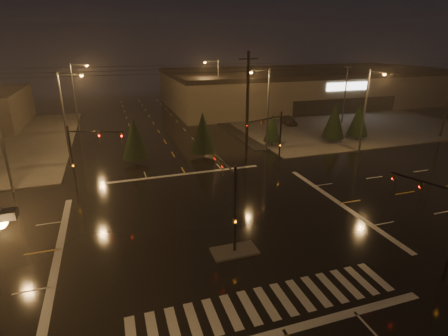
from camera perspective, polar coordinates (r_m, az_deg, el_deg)
The scene contains 24 objects.
ground at distance 26.84m, azimuth -1.22°, elevation -9.05°, with size 140.00×140.00×0.00m, color black.
sidewalk_ne at distance 65.37m, azimuth 16.60°, elevation 7.82°, with size 36.00×36.00×0.12m, color #413F3A.
median_island at distance 23.56m, azimuth 1.73°, elevation -13.40°, with size 3.00×1.60×0.15m, color #413F3A.
crosswalk at distance 19.94m, azimuth 6.98°, elevation -21.04°, with size 15.00×2.60×0.01m, color beige.
stop_bar_near at distance 18.66m, azimuth 9.83°, elevation -24.76°, with size 16.00×0.50×0.01m, color beige.
stop_bar_far at distance 36.53m, azimuth -6.32°, elevation -0.97°, with size 16.00×0.50×0.01m, color beige.
parking_lot at distance 66.79m, azimuth 21.13°, elevation 7.54°, with size 50.00×24.00×0.08m, color black.
retail_building at distance 80.71m, azimuth 13.40°, elevation 13.04°, with size 60.20×28.30×7.20m.
signal_mast_median at distance 22.54m, azimuth 1.02°, elevation -4.33°, with size 0.25×4.59×6.00m.
signal_mast_ne at distance 37.58m, azimuth 8.10°, elevation 5.62°, with size 4.84×1.86×6.00m.
signal_mast_nw at distance 33.96m, azimuth -22.10°, elevation 2.74°, with size 4.84×1.86×6.00m.
signal_mast_se at distance 23.22m, azimuth 31.99°, elevation -6.98°, with size 1.55×3.87×6.00m.
streetlight_1 at distance 41.30m, azimuth -24.32°, elevation 8.22°, with size 2.77×0.32×10.00m.
streetlight_2 at distance 57.05m, azimuth -23.00°, elevation 11.26°, with size 2.77×0.32×10.00m.
streetlight_3 at distance 43.05m, azimuth 6.82°, elevation 10.26°, with size 2.77×0.32×10.00m.
streetlight_4 at distance 61.56m, azimuth -1.20°, elevation 13.35°, with size 2.77×0.32×10.00m.
streetlight_6 at distance 44.86m, azimuth 22.32°, elevation 9.32°, with size 0.32×2.77×10.00m.
utility_pole_1 at distance 39.93m, azimuth 3.84°, elevation 10.07°, with size 2.20×0.32×12.00m.
conifer_0 at distance 45.73m, azimuth 7.92°, elevation 6.49°, with size 2.23×2.23×4.19m.
conifer_1 at distance 49.19m, azimuth 17.56°, elevation 7.42°, with size 2.99×2.99×5.38m.
conifer_2 at distance 51.69m, azimuth 21.15°, elevation 7.45°, with size 2.84×2.84×5.14m.
conifer_3 at distance 39.65m, azimuth -14.41°, elevation 4.74°, with size 2.92×2.92×5.26m.
conifer_4 at distance 40.94m, azimuth -3.47°, elevation 5.88°, with size 2.98×2.98×5.35m.
car_parked at distance 58.73m, azimuth 10.49°, elevation 7.67°, with size 1.73×4.31×1.47m, color black.
Camera 1 is at (-6.82, -22.42, 13.09)m, focal length 28.00 mm.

